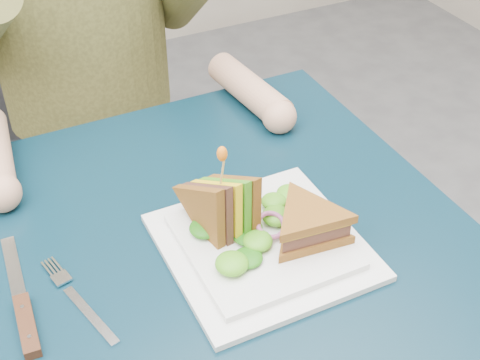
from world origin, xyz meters
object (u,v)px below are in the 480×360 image
sandwich_flat (308,224)px  chair (85,116)px  plate (263,245)px  fork (80,302)px  table (207,287)px  knife (24,314)px  sandwich_upright (223,208)px

sandwich_flat → chair: bearing=99.3°
chair → plate: 0.77m
sandwich_flat → fork: (-0.31, 0.04, -0.04)m
table → fork: (-0.18, -0.02, 0.08)m
knife → plate: bearing=-4.1°
plate → knife: bearing=175.9°
chair → knife: bearing=-109.3°
chair → fork: 0.77m
plate → sandwich_flat: size_ratio=1.83×
plate → chair: bearing=95.4°
table → fork: size_ratio=4.22×
sandwich_flat → sandwich_upright: 0.12m
table → sandwich_flat: sandwich_flat is taller
chair → knife: chair is taller
sandwich_upright → fork: sandwich_upright is taller
plate → fork: size_ratio=1.46×
plate → sandwich_flat: 0.07m
table → sandwich_flat: bearing=-26.9°
chair → sandwich_flat: chair is taller
chair → knife: size_ratio=4.19×
chair → knife: (-0.25, -0.71, 0.20)m
sandwich_flat → table: bearing=153.1°
table → plate: plate is taller
table → sandwich_flat: 0.19m
table → knife: size_ratio=3.38×
table → chair: size_ratio=0.81×
table → sandwich_upright: 0.14m
chair → fork: bearing=-104.2°
chair → plate: chair is taller
table → chair: (0.00, 0.70, -0.11)m
sandwich_flat → fork: 0.31m
sandwich_flat → fork: sandwich_flat is taller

